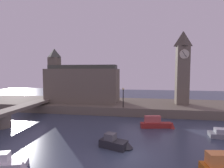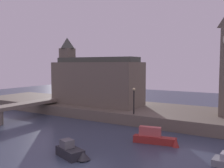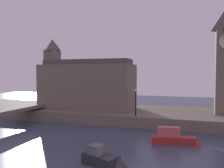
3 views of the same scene
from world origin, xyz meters
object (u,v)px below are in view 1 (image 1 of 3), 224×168
(parliament_hall, at_px, (81,84))
(boat_dinghy_red, at_px, (158,124))
(clock_tower, at_px, (182,67))
(boat_barge_dark, at_px, (116,143))
(boat_ferry_white, at_px, (4,164))
(streetlamp, at_px, (123,95))

(parliament_hall, bearing_deg, boat_dinghy_red, -34.97)
(clock_tower, distance_m, parliament_hall, 20.45)
(boat_barge_dark, bearing_deg, boat_dinghy_red, 56.69)
(boat_ferry_white, relative_size, boat_dinghy_red, 0.99)
(clock_tower, height_order, parliament_hall, clock_tower)
(boat_ferry_white, height_order, boat_barge_dark, boat_barge_dark)
(streetlamp, height_order, boat_dinghy_red, streetlamp)
(clock_tower, distance_m, streetlamp, 13.01)
(boat_ferry_white, bearing_deg, boat_dinghy_red, 44.19)
(clock_tower, relative_size, parliament_hall, 0.95)
(boat_barge_dark, distance_m, boat_dinghy_red, 8.80)
(streetlamp, xyz_separation_m, boat_dinghy_red, (5.40, -5.84, -3.11))
(streetlamp, height_order, boat_ferry_white, streetlamp)
(parliament_hall, xyz_separation_m, boat_ferry_white, (1.51, -23.03, -4.87))
(streetlamp, xyz_separation_m, boat_ferry_white, (-7.75, -18.62, -3.26))
(clock_tower, bearing_deg, boat_dinghy_red, -116.88)
(clock_tower, xyz_separation_m, parliament_hall, (-20.15, -0.60, -3.43))
(boat_ferry_white, bearing_deg, parliament_hall, 93.75)
(boat_barge_dark, height_order, boat_dinghy_red, boat_dinghy_red)
(clock_tower, relative_size, boat_dinghy_red, 2.88)
(boat_barge_dark, bearing_deg, boat_ferry_white, -146.87)
(boat_ferry_white, distance_m, boat_barge_dark, 9.92)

